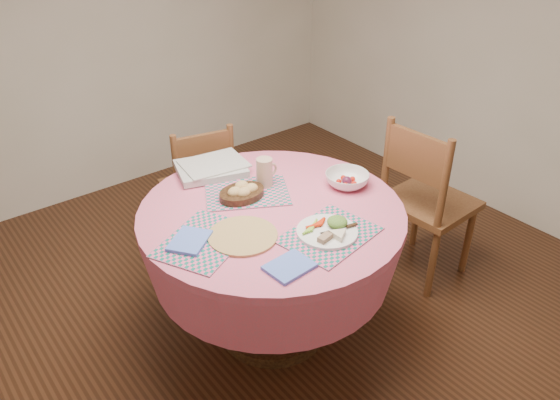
{
  "coord_description": "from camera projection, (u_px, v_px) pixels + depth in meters",
  "views": [
    {
      "loc": [
        -1.3,
        -1.7,
        2.08
      ],
      "look_at": [
        0.05,
        0.0,
        0.78
      ],
      "focal_mm": 35.0,
      "sensor_mm": 36.0,
      "label": 1
    }
  ],
  "objects": [
    {
      "name": "latte_mug",
      "position": [
        265.0,
        172.0,
        2.67
      ],
      "size": [
        0.12,
        0.08,
        0.14
      ],
      "color": "tan",
      "rests_on": "placemat_back"
    },
    {
      "name": "placemat_left",
      "position": [
        204.0,
        241.0,
        2.3
      ],
      "size": [
        0.49,
        0.45,
        0.01
      ],
      "primitive_type": "cube",
      "rotation": [
        0.0,
        0.0,
        0.46
      ],
      "color": "#136A5E",
      "rests_on": "dining_table"
    },
    {
      "name": "placemat_back",
      "position": [
        247.0,
        192.0,
        2.65
      ],
      "size": [
        0.5,
        0.46,
        0.01
      ],
      "primitive_type": "cube",
      "rotation": [
        0.0,
        0.0,
        -0.51
      ],
      "color": "#136A5E",
      "rests_on": "dining_table"
    },
    {
      "name": "newspaper_stack",
      "position": [
        211.0,
        168.0,
        2.82
      ],
      "size": [
        0.41,
        0.36,
        0.04
      ],
      "rotation": [
        0.0,
        0.0,
        -0.31
      ],
      "color": "silver",
      "rests_on": "dining_table"
    },
    {
      "name": "placemat_front",
      "position": [
        329.0,
        235.0,
        2.34
      ],
      "size": [
        0.44,
        0.36,
        0.01
      ],
      "primitive_type": "cube",
      "rotation": [
        0.0,
        0.0,
        0.17
      ],
      "color": "#136A5E",
      "rests_on": "dining_table"
    },
    {
      "name": "wicker_trivet",
      "position": [
        243.0,
        236.0,
        2.32
      ],
      "size": [
        0.3,
        0.3,
        0.01
      ],
      "primitive_type": "cylinder",
      "color": "#A38A46",
      "rests_on": "dining_table"
    },
    {
      "name": "fruit_bowl",
      "position": [
        347.0,
        180.0,
        2.69
      ],
      "size": [
        0.25,
        0.25,
        0.07
      ],
      "rotation": [
        0.0,
        0.0,
        0.15
      ],
      "color": "white",
      "rests_on": "dining_table"
    },
    {
      "name": "napkin_far",
      "position": [
        190.0,
        241.0,
        2.28
      ],
      "size": [
        0.23,
        0.22,
        0.01
      ],
      "primitive_type": "cube",
      "rotation": [
        0.0,
        0.0,
        0.62
      ],
      "color": "#5575DB",
      "rests_on": "placemat_left"
    },
    {
      "name": "ground",
      "position": [
        273.0,
        328.0,
        2.91
      ],
      "size": [
        4.0,
        4.0,
        0.0
      ],
      "primitive_type": "plane",
      "color": "#331C0F",
      "rests_on": "ground"
    },
    {
      "name": "chair_right",
      "position": [
        425.0,
        199.0,
        3.06
      ],
      "size": [
        0.45,
        0.47,
        0.98
      ],
      "rotation": [
        0.0,
        0.0,
        1.61
      ],
      "color": "brown",
      "rests_on": "ground"
    },
    {
      "name": "dining_table",
      "position": [
        272.0,
        243.0,
        2.62
      ],
      "size": [
        1.24,
        1.24,
        0.75
      ],
      "color": "#CD5F81",
      "rests_on": "ground"
    },
    {
      "name": "chair_back",
      "position": [
        200.0,
        186.0,
        3.31
      ],
      "size": [
        0.48,
        0.46,
        0.87
      ],
      "rotation": [
        0.0,
        0.0,
        2.93
      ],
      "color": "brown",
      "rests_on": "ground"
    },
    {
      "name": "dinner_plate",
      "position": [
        329.0,
        230.0,
        2.33
      ],
      "size": [
        0.26,
        0.26,
        0.05
      ],
      "rotation": [
        0.0,
        0.0,
        0.2
      ],
      "color": "white",
      "rests_on": "placemat_front"
    },
    {
      "name": "napkin_near",
      "position": [
        289.0,
        267.0,
        2.14
      ],
      "size": [
        0.19,
        0.15,
        0.01
      ],
      "primitive_type": "cube",
      "rotation": [
        0.0,
        0.0,
        0.06
      ],
      "color": "#5575DB",
      "rests_on": "dining_table"
    },
    {
      "name": "bread_bowl",
      "position": [
        242.0,
        192.0,
        2.59
      ],
      "size": [
        0.23,
        0.23,
        0.08
      ],
      "color": "black",
      "rests_on": "placemat_back"
    }
  ]
}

